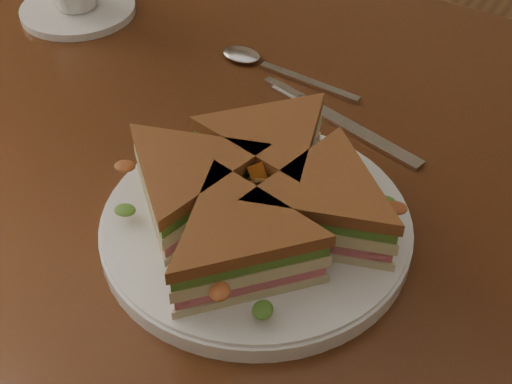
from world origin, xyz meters
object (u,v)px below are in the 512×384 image
(knife, at_px, (333,118))
(table, at_px, (289,228))
(plate, at_px, (256,227))
(spoon, at_px, (257,62))
(sandwich_wedges, at_px, (256,196))
(saucer, at_px, (78,10))

(knife, bearing_deg, table, -79.25)
(plate, distance_m, spoon, 0.28)
(sandwich_wedges, xyz_separation_m, saucer, (-0.41, 0.23, -0.04))
(sandwich_wedges, bearing_deg, knife, 95.36)
(plate, bearing_deg, table, 101.83)
(plate, relative_size, spoon, 1.50)
(spoon, height_order, knife, spoon)
(table, xyz_separation_m, plate, (0.02, -0.11, 0.11))
(knife, height_order, saucer, saucer)
(spoon, xyz_separation_m, knife, (0.13, -0.05, -0.00))
(table, relative_size, sandwich_wedges, 3.98)
(saucer, bearing_deg, table, -16.84)
(table, distance_m, saucer, 0.42)
(table, bearing_deg, plate, -78.17)
(plate, bearing_deg, knife, 95.36)
(plate, bearing_deg, spoon, 120.96)
(table, bearing_deg, knife, 86.62)
(sandwich_wedges, relative_size, spoon, 1.64)
(plate, xyz_separation_m, spoon, (-0.14, 0.24, -0.00))
(table, xyz_separation_m, saucer, (-0.39, 0.12, 0.10))
(saucer, bearing_deg, knife, -5.28)
(sandwich_wedges, distance_m, saucer, 0.47)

